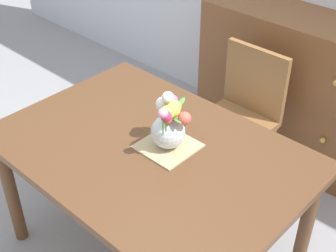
{
  "coord_description": "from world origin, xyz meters",
  "views": [
    {
      "loc": [
        1.25,
        -1.22,
        2.1
      ],
      "look_at": [
        0.06,
        0.06,
        0.87
      ],
      "focal_mm": 50.58,
      "sensor_mm": 36.0,
      "label": 1
    }
  ],
  "objects": [
    {
      "name": "dresser",
      "position": [
        0.07,
        1.33,
        0.5
      ],
      "size": [
        1.4,
        0.47,
        1.0
      ],
      "color": "brown",
      "rests_on": "ground_plane"
    },
    {
      "name": "chair_far",
      "position": [
        -0.06,
        0.85,
        0.52
      ],
      "size": [
        0.42,
        0.42,
        0.9
      ],
      "rotation": [
        0.0,
        0.0,
        3.14
      ],
      "color": "olive",
      "rests_on": "ground_plane"
    },
    {
      "name": "placemat",
      "position": [
        0.06,
        0.06,
        0.75
      ],
      "size": [
        0.25,
        0.25,
        0.01
      ],
      "primitive_type": "cube",
      "color": "tan",
      "rests_on": "dining_table"
    },
    {
      "name": "flower_vase",
      "position": [
        0.06,
        0.06,
        0.88
      ],
      "size": [
        0.21,
        0.25,
        0.27
      ],
      "color": "silver",
      "rests_on": "placemat"
    },
    {
      "name": "dining_table",
      "position": [
        0.0,
        0.0,
        0.66
      ],
      "size": [
        1.45,
        1.01,
        0.75
      ],
      "color": "brown",
      "rests_on": "ground_plane"
    }
  ]
}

